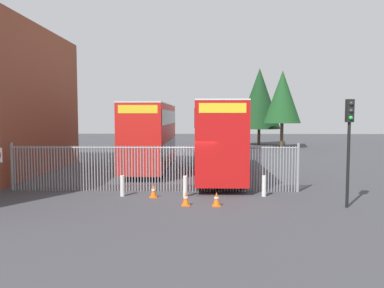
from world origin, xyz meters
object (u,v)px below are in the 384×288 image
bollard_center_front (185,186)px  traffic_cone_mid_forecourt (217,199)px  traffic_cone_by_gate (153,191)px  traffic_cone_near_kerb (186,199)px  bollard_near_left (122,186)px  double_decker_bus_near_gate (217,136)px  bollard_near_right (264,186)px  traffic_light_kerbside (349,133)px  double_decker_bus_behind_fence_left (151,134)px

bollard_center_front → traffic_cone_mid_forecourt: size_ratio=1.61×
traffic_cone_by_gate → traffic_cone_near_kerb: 2.15m
traffic_cone_mid_forecourt → traffic_cone_near_kerb: 1.25m
bollard_near_left → traffic_cone_by_gate: 1.48m
bollard_center_front → double_decker_bus_near_gate: bearing=73.3°
bollard_near_right → traffic_light_kerbside: (2.97, -2.03, 2.51)m
double_decker_bus_behind_fence_left → traffic_cone_near_kerb: (2.77, -10.45, -2.13)m
double_decker_bus_near_gate → traffic_cone_mid_forecourt: size_ratio=18.32×
traffic_cone_by_gate → traffic_light_kerbside: 8.56m
bollard_center_front → traffic_cone_near_kerb: (0.10, -1.71, -0.19)m
double_decker_bus_behind_fence_left → traffic_cone_by_gate: (1.26, -8.93, -2.13)m
double_decker_bus_near_gate → traffic_light_kerbside: (4.87, -7.43, 0.56)m
double_decker_bus_behind_fence_left → traffic_cone_mid_forecourt: double_decker_bus_behind_fence_left is taller
double_decker_bus_behind_fence_left → bollard_center_front: (2.67, -8.74, -1.95)m
bollard_center_front → traffic_cone_by_gate: bearing=-172.6°
bollard_near_right → traffic_cone_mid_forecourt: 2.95m
double_decker_bus_behind_fence_left → traffic_cone_near_kerb: size_ratio=18.32×
bollard_near_right → traffic_cone_near_kerb: size_ratio=1.61×
double_decker_bus_behind_fence_left → bollard_near_right: (6.24, -8.57, -1.95)m
double_decker_bus_near_gate → traffic_cone_mid_forecourt: (-0.33, -7.33, -2.13)m
double_decker_bus_near_gate → traffic_light_kerbside: size_ratio=2.51×
bollard_near_left → traffic_cone_near_kerb: bearing=-30.9°
traffic_cone_mid_forecourt → traffic_cone_near_kerb: (-1.25, 0.05, 0.00)m
bollard_near_left → traffic_cone_mid_forecourt: 4.58m
double_decker_bus_near_gate → traffic_cone_by_gate: size_ratio=18.32×
double_decker_bus_near_gate → bollard_near_left: double_decker_bus_near_gate is taller
double_decker_bus_behind_fence_left → bollard_near_right: double_decker_bus_behind_fence_left is taller
bollard_center_front → bollard_near_left: bearing=178.8°
bollard_near_left → bollard_center_front: size_ratio=1.00×
traffic_cone_by_gate → traffic_cone_near_kerb: size_ratio=1.00×
bollard_near_left → bollard_near_right: size_ratio=1.00×
traffic_cone_mid_forecourt → traffic_cone_near_kerb: bearing=177.7°
bollard_center_front → traffic_cone_by_gate: (-1.41, -0.18, -0.19)m
bollard_center_front → traffic_light_kerbside: size_ratio=0.22×
double_decker_bus_behind_fence_left → traffic_light_kerbside: 14.05m
double_decker_bus_behind_fence_left → bollard_near_right: bearing=-53.9°
bollard_center_front → traffic_cone_by_gate: 1.44m
bollard_near_right → traffic_light_kerbside: bearing=-34.3°
double_decker_bus_behind_fence_left → bollard_center_front: size_ratio=11.38×
double_decker_bus_near_gate → bollard_near_right: double_decker_bus_near_gate is taller
bollard_near_right → double_decker_bus_behind_fence_left: bearing=126.1°
double_decker_bus_behind_fence_left → traffic_cone_mid_forecourt: 11.44m
bollard_near_right → traffic_cone_by_gate: bollard_near_right is taller
traffic_cone_by_gate → traffic_cone_near_kerb: (1.51, -1.53, 0.00)m
bollard_center_front → bollard_near_right: bearing=2.8°
bollard_near_left → traffic_cone_by_gate: (1.44, -0.24, -0.19)m
traffic_cone_by_gate → traffic_light_kerbside: traffic_light_kerbside is taller
double_decker_bus_near_gate → traffic_cone_near_kerb: 7.75m
double_decker_bus_behind_fence_left → traffic_light_kerbside: double_decker_bus_behind_fence_left is taller
bollard_near_right → traffic_light_kerbside: size_ratio=0.22×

